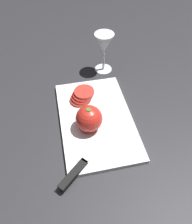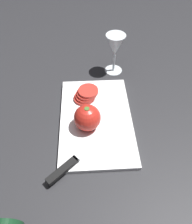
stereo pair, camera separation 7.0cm
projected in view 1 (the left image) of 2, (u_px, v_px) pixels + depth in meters
The scene contains 6 objects.
ground_plane at pixel (109, 126), 0.72m from camera, with size 3.00×3.00×0.00m, color #28282B.
cutting_board at pixel (96, 119), 0.73m from camera, with size 0.37×0.24×0.01m.
wine_glass at pixel (104, 46), 0.83m from camera, with size 0.07×0.07×0.16m.
whole_tomato at pixel (89, 120), 0.67m from camera, with size 0.08×0.08×0.09m.
knife at pixel (80, 167), 0.60m from camera, with size 0.20×0.22×0.01m.
tomato_slice_stack_near at pixel (82, 96), 0.77m from camera, with size 0.08×0.09×0.04m.
Camera 1 is at (-0.42, 0.13, 0.58)m, focal length 35.00 mm.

